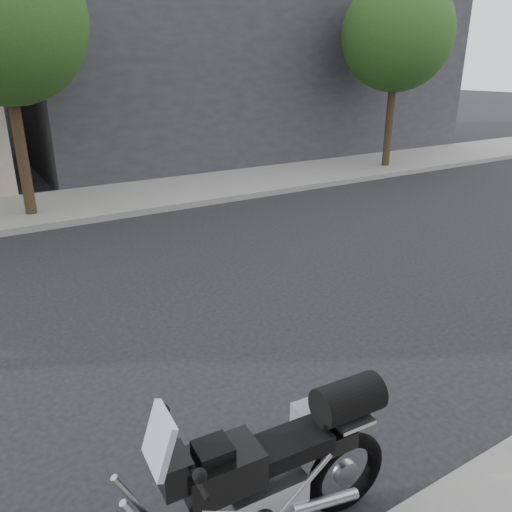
# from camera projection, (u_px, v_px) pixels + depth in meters

# --- Properties ---
(ground) EXTENTS (120.00, 120.00, 0.00)m
(ground) POSITION_uv_depth(u_px,v_px,m) (242.00, 298.00, 7.48)
(ground) COLOR black
(ground) RESTS_ON ground
(far_sidewalk) EXTENTS (44.00, 3.00, 0.15)m
(far_sidewalk) POSITION_uv_depth(u_px,v_px,m) (113.00, 200.00, 12.62)
(far_sidewalk) COLOR gray
(far_sidewalk) RESTS_ON ground
(far_building_dark) EXTENTS (16.00, 11.00, 7.00)m
(far_building_dark) POSITION_uv_depth(u_px,v_px,m) (224.00, 59.00, 20.39)
(far_building_dark) COLOR #2C2C32
(far_building_dark) RESTS_ON ground
(street_tree_left) EXTENTS (3.40, 3.40, 5.70)m
(street_tree_left) POSITION_uv_depth(u_px,v_px,m) (397.00, 34.00, 15.18)
(street_tree_left) COLOR #3C2C1B
(street_tree_left) RESTS_ON far_sidewalk
(motorcycle) EXTENTS (2.25, 0.72, 1.42)m
(motorcycle) POSITION_uv_depth(u_px,v_px,m) (274.00, 473.00, 3.47)
(motorcycle) COLOR black
(motorcycle) RESTS_ON ground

